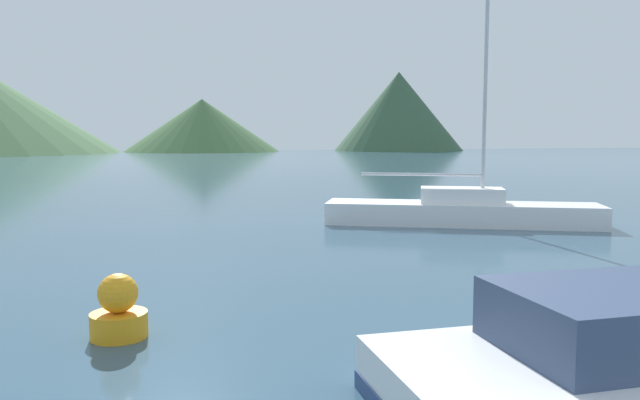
% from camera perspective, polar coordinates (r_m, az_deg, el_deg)
% --- Properties ---
extents(sailboat_inner, '(8.43, 5.63, 8.86)m').
position_cam_1_polar(sailboat_inner, '(20.41, 12.80, -0.90)').
color(sailboat_inner, white).
rests_on(sailboat_inner, ground_plane).
extents(buoy_marker, '(0.79, 0.79, 0.91)m').
position_cam_1_polar(buoy_marker, '(9.31, -17.94, -9.65)').
color(buoy_marker, orange).
rests_on(buoy_marker, ground_plane).
extents(hill_east, '(28.29, 28.29, 9.61)m').
position_cam_1_polar(hill_east, '(117.57, -10.71, 6.73)').
color(hill_east, '#3D6038').
rests_on(hill_east, ground_plane).
extents(hill_far_east, '(24.91, 24.91, 15.16)m').
position_cam_1_polar(hill_far_east, '(122.95, 7.19, 8.04)').
color(hill_far_east, '#38563D').
rests_on(hill_far_east, ground_plane).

